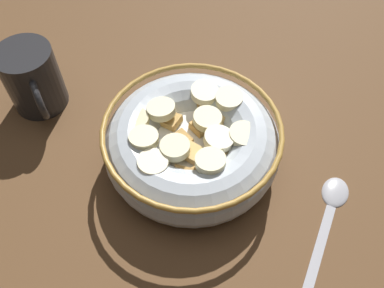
# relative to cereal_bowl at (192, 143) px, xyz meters

# --- Properties ---
(ground_plane) EXTENTS (1.32, 1.32, 0.02)m
(ground_plane) POSITION_rel_cereal_bowl_xyz_m (0.00, 0.00, -0.04)
(ground_plane) COLOR brown
(cereal_bowl) EXTENTS (0.19, 0.19, 0.07)m
(cereal_bowl) POSITION_rel_cereal_bowl_xyz_m (0.00, 0.00, 0.00)
(cereal_bowl) COLOR #B2BCC6
(cereal_bowl) RESTS_ON ground_plane
(spoon) EXTENTS (0.11, 0.12, 0.01)m
(spoon) POSITION_rel_cereal_bowl_xyz_m (0.12, 0.11, -0.03)
(spoon) COLOR #A5A5AD
(spoon) RESTS_ON ground_plane
(coffee_mug) EXTENTS (0.09, 0.07, 0.08)m
(coffee_mug) POSITION_rel_cereal_bowl_xyz_m (-0.16, -0.14, 0.01)
(coffee_mug) COLOR #262628
(coffee_mug) RESTS_ON ground_plane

